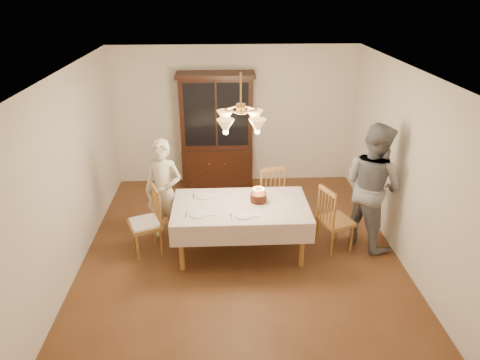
{
  "coord_description": "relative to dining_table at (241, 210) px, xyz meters",
  "views": [
    {
      "loc": [
        -0.26,
        -5.27,
        3.6
      ],
      "look_at": [
        0.0,
        0.2,
        1.05
      ],
      "focal_mm": 32.0,
      "sensor_mm": 36.0,
      "label": 1
    }
  ],
  "objects": [
    {
      "name": "dining_table",
      "position": [
        0.0,
        0.0,
        0.0
      ],
      "size": [
        1.9,
        1.1,
        0.76
      ],
      "color": "#94602B",
      "rests_on": "ground"
    },
    {
      "name": "room_shell",
      "position": [
        0.0,
        0.0,
        0.9
      ],
      "size": [
        5.0,
        5.0,
        5.0
      ],
      "color": "white",
      "rests_on": "ground"
    },
    {
      "name": "place_setting_far_left",
      "position": [
        -0.49,
        0.28,
        0.08
      ],
      "size": [
        0.39,
        0.24,
        0.02
      ],
      "color": "white",
      "rests_on": "dining_table"
    },
    {
      "name": "chandelier",
      "position": [
        -0.0,
        -0.0,
        1.29
      ],
      "size": [
        0.62,
        0.62,
        0.73
      ],
      "color": "#BF8C3F",
      "rests_on": "ground"
    },
    {
      "name": "chair_left_end",
      "position": [
        -1.36,
        0.05,
        -0.23
      ],
      "size": [
        0.55,
        0.57,
        1.0
      ],
      "color": "#94602B",
      "rests_on": "ground"
    },
    {
      "name": "chair_right_end",
      "position": [
        1.37,
        0.01,
        -0.24
      ],
      "size": [
        0.55,
        0.56,
        1.0
      ],
      "color": "#94602B",
      "rests_on": "ground"
    },
    {
      "name": "ground",
      "position": [
        0.0,
        0.0,
        -0.68
      ],
      "size": [
        5.0,
        5.0,
        0.0
      ],
      "primitive_type": "plane",
      "color": "#542E18",
      "rests_on": "ground"
    },
    {
      "name": "china_hutch",
      "position": [
        -0.33,
        2.25,
        0.36
      ],
      "size": [
        1.38,
        0.54,
        2.16
      ],
      "color": "black",
      "rests_on": "ground"
    },
    {
      "name": "place_setting_near_left",
      "position": [
        -0.57,
        -0.24,
        0.08
      ],
      "size": [
        0.39,
        0.24,
        0.02
      ],
      "color": "white",
      "rests_on": "dining_table"
    },
    {
      "name": "chair_far_side",
      "position": [
        0.51,
        0.91,
        -0.24
      ],
      "size": [
        0.5,
        0.49,
        1.0
      ],
      "color": "#94602B",
      "rests_on": "ground"
    },
    {
      "name": "place_setting_near_right",
      "position": [
        0.04,
        -0.31,
        0.08
      ],
      "size": [
        0.39,
        0.24,
        0.02
      ],
      "color": "white",
      "rests_on": "dining_table"
    },
    {
      "name": "birthday_cake",
      "position": [
        0.25,
        0.07,
        0.14
      ],
      "size": [
        0.3,
        0.3,
        0.22
      ],
      "color": "white",
      "rests_on": "dining_table"
    },
    {
      "name": "adult_in_grey",
      "position": [
        1.9,
        0.16,
        0.25
      ],
      "size": [
        1.07,
        1.14,
        1.87
      ],
      "primitive_type": "imported",
      "rotation": [
        0.0,
        0.0,
        2.11
      ],
      "color": "slate",
      "rests_on": "ground"
    },
    {
      "name": "elderly_woman",
      "position": [
        -1.12,
        0.43,
        0.11
      ],
      "size": [
        0.66,
        0.53,
        1.58
      ],
      "primitive_type": "imported",
      "rotation": [
        0.0,
        0.0,
        -0.31
      ],
      "color": "#EEE3C9",
      "rests_on": "ground"
    }
  ]
}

